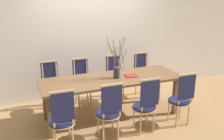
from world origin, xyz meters
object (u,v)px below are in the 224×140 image
Objects in this scene: chair_near_center at (146,104)px; chair_far_center at (115,77)px; book_stack at (131,76)px; vase_centerpiece at (117,71)px; dining_table at (112,83)px.

chair_near_center is 1.00× the size of chair_far_center.
book_stack is (0.03, -0.72, 0.26)m from chair_far_center.
book_stack is at bearing 92.13° from chair_far_center.
vase_centerpiece is (-0.22, 0.68, 0.38)m from chair_near_center.
vase_centerpiece is at bearing 70.52° from chair_far_center.
book_stack is at bearing 85.14° from chair_near_center.
dining_table is 0.78m from chair_near_center.
book_stack is (0.28, -0.00, -0.13)m from vase_centerpiece.
vase_centerpiece is 0.31m from book_stack.
vase_centerpiece reaches higher than book_stack.
chair_far_center is at bearing 88.73° from chair_near_center.
book_stack is (0.37, -0.02, 0.11)m from dining_table.
chair_near_center is at bearing -66.30° from dining_table.
dining_table is at bearing 113.70° from chair_near_center.
dining_table is 3.42× the size of vase_centerpiece.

